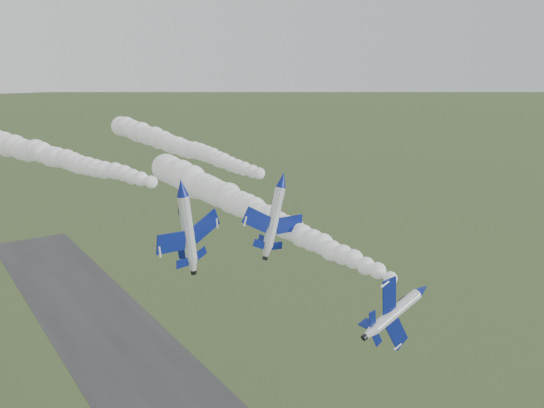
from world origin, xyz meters
The scene contains 6 objects.
jet_lead centered at (15.15, -5.86, 34.66)m, with size 3.64×11.64×9.14m.
smoke_trail_jet_lead centered at (13.49, 32.02, 36.63)m, with size 5.95×71.36×5.95m, color white, non-canonical shape.
jet_pair_left centered at (-4.67, 18.85, 45.03)m, with size 11.68×13.62×3.60m.
smoke_trail_jet_pair_left centered at (-16.27, 48.81, 46.60)m, with size 4.53×56.32×4.53m, color white, non-canonical shape.
jet_pair_right centered at (10.87, 18.23, 44.41)m, with size 10.65×13.18×4.05m.
smoke_trail_jet_pair_right centered at (9.47, 52.76, 45.38)m, with size 4.47×61.86×4.47m, color white, non-canonical shape.
Camera 1 is at (-36.74, -53.39, 62.25)m, focal length 40.00 mm.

